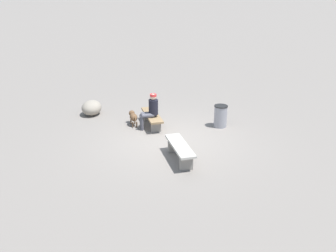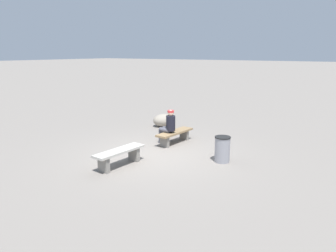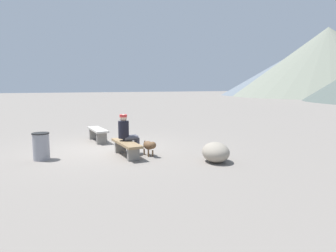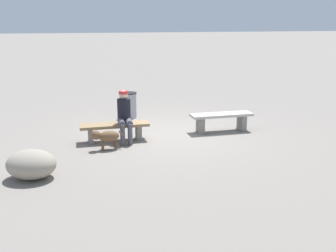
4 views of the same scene
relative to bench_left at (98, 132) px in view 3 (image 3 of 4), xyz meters
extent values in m
cube|color=gray|center=(1.42, -0.24, -0.37)|extent=(210.00, 210.00, 0.06)
cube|color=gray|center=(-0.57, 0.05, -0.13)|extent=(0.16, 0.36, 0.41)
cube|color=gray|center=(0.57, -0.05, -0.13)|extent=(0.16, 0.36, 0.41)
cube|color=#B2ADA3|center=(0.00, 0.00, 0.11)|extent=(1.65, 0.56, 0.07)
cube|color=gray|center=(2.22, -0.02, -0.16)|extent=(0.14, 0.34, 0.36)
cube|color=gray|center=(3.36, -0.11, -0.16)|extent=(0.14, 0.34, 0.36)
cube|color=#8C704C|center=(2.79, -0.06, 0.06)|extent=(1.66, 0.56, 0.07)
cylinder|color=black|center=(2.55, -0.04, 0.42)|extent=(0.31, 0.31, 0.52)
sphere|color=beige|center=(2.55, -0.04, 0.78)|extent=(0.21, 0.21, 0.21)
cylinder|color=red|center=(2.55, -0.04, 0.84)|extent=(0.22, 0.22, 0.07)
cylinder|color=#4C4C56|center=(2.66, 0.15, 0.17)|extent=(0.20, 0.42, 0.15)
cylinder|color=#4C4C56|center=(2.69, 0.35, -0.08)|extent=(0.11, 0.11, 0.50)
cylinder|color=#4C4C56|center=(2.49, 0.17, 0.17)|extent=(0.20, 0.42, 0.15)
cylinder|color=#4C4C56|center=(2.52, 0.37, -0.08)|extent=(0.11, 0.11, 0.50)
ellipsoid|color=brown|center=(3.03, 0.53, -0.03)|extent=(0.47, 0.27, 0.25)
sphere|color=brown|center=(3.31, 0.52, 0.02)|extent=(0.21, 0.21, 0.21)
cylinder|color=brown|center=(3.18, 0.59, -0.25)|extent=(0.04, 0.04, 0.18)
cylinder|color=brown|center=(3.18, 0.45, -0.25)|extent=(0.04, 0.04, 0.18)
cylinder|color=brown|center=(2.89, 0.60, -0.25)|extent=(0.04, 0.04, 0.18)
cylinder|color=brown|center=(2.88, 0.46, -0.25)|extent=(0.04, 0.04, 0.18)
cylinder|color=brown|center=(2.76, 0.54, 0.01)|extent=(0.12, 0.04, 0.15)
cylinder|color=gray|center=(1.93, -2.25, 0.03)|extent=(0.44, 0.44, 0.73)
cylinder|color=black|center=(1.93, -2.25, 0.41)|extent=(0.46, 0.46, 0.03)
ellipsoid|color=gray|center=(4.66, 1.72, -0.07)|extent=(1.12, 1.02, 0.54)
cone|color=slate|center=(-33.29, 64.46, 5.93)|extent=(42.47, 42.47, 12.54)
cone|color=gray|center=(-25.39, 57.75, 6.84)|extent=(38.01, 38.01, 14.34)
camera|label=1|loc=(-8.57, 3.42, 4.34)|focal=39.28mm
camera|label=2|loc=(-6.18, -5.76, 2.81)|focal=33.47mm
camera|label=3|loc=(10.61, -3.47, 1.68)|focal=31.51mm
camera|label=4|loc=(4.39, 8.66, 2.40)|focal=40.88mm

